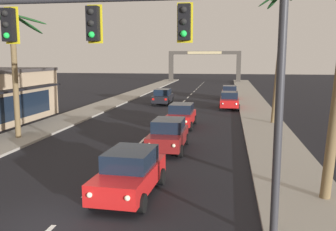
{
  "coord_description": "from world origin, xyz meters",
  "views": [
    {
      "loc": [
        5.11,
        -9.79,
        5.0
      ],
      "look_at": [
        2.2,
        8.0,
        2.2
      ],
      "focal_mm": 39.62,
      "sensor_mm": 36.0,
      "label": 1
    }
  ],
  "objects_px": {
    "sedan_fifth_in_queue": "(181,115)",
    "sedan_parked_nearest_kerb": "(229,100)",
    "palm_left_second": "(13,47)",
    "town_gateway_arch": "(204,62)",
    "sedan_parked_mid_kerb": "(229,93)",
    "palm_right_second": "(283,21)",
    "sedan_oncoming_far": "(163,97)",
    "sedan_lead_at_stop_bar": "(130,172)",
    "traffic_signal_mast": "(155,48)",
    "sedan_third_in_queue": "(168,134)"
  },
  "relations": [
    {
      "from": "palm_left_second",
      "to": "traffic_signal_mast",
      "type": "bearing_deg",
      "value": -45.13
    },
    {
      "from": "sedan_parked_nearest_kerb",
      "to": "sedan_parked_mid_kerb",
      "type": "height_order",
      "value": "same"
    },
    {
      "from": "traffic_signal_mast",
      "to": "palm_left_second",
      "type": "distance_m",
      "value": 15.34
    },
    {
      "from": "sedan_oncoming_far",
      "to": "palm_left_second",
      "type": "distance_m",
      "value": 20.32
    },
    {
      "from": "sedan_third_in_queue",
      "to": "sedan_lead_at_stop_bar",
      "type": "bearing_deg",
      "value": -92.37
    },
    {
      "from": "sedan_third_in_queue",
      "to": "palm_left_second",
      "type": "distance_m",
      "value": 10.76
    },
    {
      "from": "traffic_signal_mast",
      "to": "sedan_parked_mid_kerb",
      "type": "height_order",
      "value": "traffic_signal_mast"
    },
    {
      "from": "sedan_parked_nearest_kerb",
      "to": "palm_left_second",
      "type": "xyz_separation_m",
      "value": [
        -12.91,
        -16.49,
        4.8
      ]
    },
    {
      "from": "sedan_fifth_in_queue",
      "to": "sedan_parked_nearest_kerb",
      "type": "relative_size",
      "value": 1.0
    },
    {
      "from": "sedan_parked_mid_kerb",
      "to": "sedan_parked_nearest_kerb",
      "type": "bearing_deg",
      "value": -90.09
    },
    {
      "from": "traffic_signal_mast",
      "to": "palm_right_second",
      "type": "distance_m",
      "value": 19.94
    },
    {
      "from": "sedan_oncoming_far",
      "to": "sedan_parked_mid_kerb",
      "type": "bearing_deg",
      "value": 39.79
    },
    {
      "from": "palm_left_second",
      "to": "town_gateway_arch",
      "type": "xyz_separation_m",
      "value": [
        7.67,
        57.93,
        -1.43
      ]
    },
    {
      "from": "sedan_lead_at_stop_bar",
      "to": "sedan_parked_mid_kerb",
      "type": "height_order",
      "value": "same"
    },
    {
      "from": "sedan_lead_at_stop_bar",
      "to": "sedan_oncoming_far",
      "type": "xyz_separation_m",
      "value": [
        -3.55,
        26.9,
        0.0
      ]
    },
    {
      "from": "sedan_fifth_in_queue",
      "to": "sedan_parked_nearest_kerb",
      "type": "bearing_deg",
      "value": 71.57
    },
    {
      "from": "sedan_third_in_queue",
      "to": "palm_left_second",
      "type": "bearing_deg",
      "value": 173.99
    },
    {
      "from": "sedan_parked_nearest_kerb",
      "to": "sedan_oncoming_far",
      "type": "bearing_deg",
      "value": 161.48
    },
    {
      "from": "traffic_signal_mast",
      "to": "sedan_fifth_in_queue",
      "type": "relative_size",
      "value": 2.26
    },
    {
      "from": "sedan_fifth_in_queue",
      "to": "palm_left_second",
      "type": "bearing_deg",
      "value": -147.53
    },
    {
      "from": "sedan_oncoming_far",
      "to": "palm_right_second",
      "type": "height_order",
      "value": "palm_right_second"
    },
    {
      "from": "traffic_signal_mast",
      "to": "sedan_parked_mid_kerb",
      "type": "xyz_separation_m",
      "value": [
        2.1,
        35.74,
        -4.42
      ]
    },
    {
      "from": "sedan_third_in_queue",
      "to": "sedan_fifth_in_queue",
      "type": "bearing_deg",
      "value": 91.41
    },
    {
      "from": "sedan_oncoming_far",
      "to": "sedan_parked_nearest_kerb",
      "type": "bearing_deg",
      "value": -18.52
    },
    {
      "from": "sedan_oncoming_far",
      "to": "town_gateway_arch",
      "type": "xyz_separation_m",
      "value": [
        1.93,
        39.04,
        3.37
      ]
    },
    {
      "from": "traffic_signal_mast",
      "to": "palm_left_second",
      "type": "xyz_separation_m",
      "value": [
        -10.82,
        10.87,
        0.38
      ]
    },
    {
      "from": "traffic_signal_mast",
      "to": "sedan_parked_mid_kerb",
      "type": "distance_m",
      "value": 36.08
    },
    {
      "from": "sedan_parked_mid_kerb",
      "to": "town_gateway_arch",
      "type": "xyz_separation_m",
      "value": [
        -5.25,
        33.05,
        3.37
      ]
    },
    {
      "from": "palm_right_second",
      "to": "town_gateway_arch",
      "type": "relative_size",
      "value": 0.68
    },
    {
      "from": "sedan_lead_at_stop_bar",
      "to": "palm_right_second",
      "type": "xyz_separation_m",
      "value": [
        7.29,
        16.08,
        6.82
      ]
    },
    {
      "from": "sedan_oncoming_far",
      "to": "palm_right_second",
      "type": "bearing_deg",
      "value": -44.95
    },
    {
      "from": "sedan_fifth_in_queue",
      "to": "town_gateway_arch",
      "type": "distance_m",
      "value": 52.08
    },
    {
      "from": "palm_right_second",
      "to": "sedan_third_in_queue",
      "type": "bearing_deg",
      "value": -127.62
    },
    {
      "from": "traffic_signal_mast",
      "to": "sedan_parked_nearest_kerb",
      "type": "relative_size",
      "value": 2.27
    },
    {
      "from": "sedan_lead_at_stop_bar",
      "to": "palm_left_second",
      "type": "xyz_separation_m",
      "value": [
        -9.29,
        8.0,
        4.8
      ]
    },
    {
      "from": "palm_left_second",
      "to": "palm_right_second",
      "type": "relative_size",
      "value": 0.76
    },
    {
      "from": "sedan_fifth_in_queue",
      "to": "town_gateway_arch",
      "type": "bearing_deg",
      "value": 91.91
    },
    {
      "from": "sedan_third_in_queue",
      "to": "palm_right_second",
      "type": "distance_m",
      "value": 13.34
    },
    {
      "from": "sedan_third_in_queue",
      "to": "traffic_signal_mast",
      "type": "bearing_deg",
      "value": -82.85
    },
    {
      "from": "palm_left_second",
      "to": "town_gateway_arch",
      "type": "relative_size",
      "value": 0.52
    },
    {
      "from": "sedan_lead_at_stop_bar",
      "to": "town_gateway_arch",
      "type": "distance_m",
      "value": 66.04
    },
    {
      "from": "sedan_fifth_in_queue",
      "to": "sedan_parked_nearest_kerb",
      "type": "distance_m",
      "value": 11.07
    },
    {
      "from": "traffic_signal_mast",
      "to": "sedan_fifth_in_queue",
      "type": "height_order",
      "value": "traffic_signal_mast"
    },
    {
      "from": "palm_left_second",
      "to": "town_gateway_arch",
      "type": "bearing_deg",
      "value": 82.46
    },
    {
      "from": "traffic_signal_mast",
      "to": "sedan_third_in_queue",
      "type": "bearing_deg",
      "value": 97.15
    },
    {
      "from": "sedan_parked_mid_kerb",
      "to": "palm_right_second",
      "type": "xyz_separation_m",
      "value": [
        3.66,
        -16.8,
        6.82
      ]
    },
    {
      "from": "sedan_fifth_in_queue",
      "to": "sedan_oncoming_far",
      "type": "distance_m",
      "value": 13.42
    },
    {
      "from": "sedan_lead_at_stop_bar",
      "to": "sedan_fifth_in_queue",
      "type": "bearing_deg",
      "value": 89.52
    },
    {
      "from": "sedan_parked_mid_kerb",
      "to": "sedan_oncoming_far",
      "type": "bearing_deg",
      "value": -140.21
    },
    {
      "from": "sedan_oncoming_far",
      "to": "sedan_parked_nearest_kerb",
      "type": "relative_size",
      "value": 1.0
    }
  ]
}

